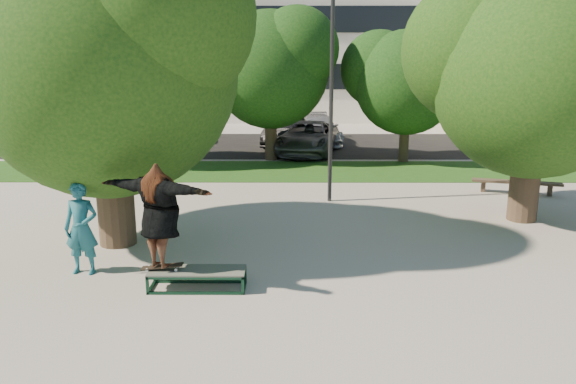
{
  "coord_description": "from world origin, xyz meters",
  "views": [
    {
      "loc": [
        -0.19,
        -11.44,
        4.26
      ],
      "look_at": [
        -0.24,
        0.6,
        1.34
      ],
      "focal_mm": 35.0,
      "sensor_mm": 36.0,
      "label": 1
    }
  ],
  "objects_px": {
    "tree_right": "(532,63)",
    "bystander": "(81,228)",
    "car_silver_a": "(181,130)",
    "bench": "(517,183)",
    "car_dark": "(284,131)",
    "lamppost": "(331,96)",
    "car_silver_b": "(317,129)",
    "tree_left": "(101,49)",
    "car_grey": "(308,138)",
    "grind_box": "(198,279)"
  },
  "relations": [
    {
      "from": "tree_left",
      "to": "car_grey",
      "type": "bearing_deg",
      "value": 68.44
    },
    {
      "from": "lamppost",
      "to": "car_grey",
      "type": "distance_m",
      "value": 8.85
    },
    {
      "from": "car_dark",
      "to": "car_silver_b",
      "type": "distance_m",
      "value": 1.79
    },
    {
      "from": "bench",
      "to": "car_silver_b",
      "type": "relative_size",
      "value": 0.55
    },
    {
      "from": "car_dark",
      "to": "car_silver_b",
      "type": "relative_size",
      "value": 0.88
    },
    {
      "from": "grind_box",
      "to": "car_grey",
      "type": "height_order",
      "value": "car_grey"
    },
    {
      "from": "tree_right",
      "to": "car_dark",
      "type": "bearing_deg",
      "value": 116.75
    },
    {
      "from": "bystander",
      "to": "car_silver_a",
      "type": "relative_size",
      "value": 0.47
    },
    {
      "from": "car_silver_a",
      "to": "bench",
      "type": "bearing_deg",
      "value": -48.72
    },
    {
      "from": "tree_left",
      "to": "car_dark",
      "type": "distance_m",
      "value": 15.65
    },
    {
      "from": "tree_left",
      "to": "lamppost",
      "type": "distance_m",
      "value": 6.7
    },
    {
      "from": "lamppost",
      "to": "car_silver_b",
      "type": "distance_m",
      "value": 11.76
    },
    {
      "from": "car_silver_b",
      "to": "grind_box",
      "type": "bearing_deg",
      "value": -105.29
    },
    {
      "from": "car_grey",
      "to": "tree_left",
      "type": "bearing_deg",
      "value": -101.06
    },
    {
      "from": "bystander",
      "to": "tree_right",
      "type": "bearing_deg",
      "value": 25.5
    },
    {
      "from": "tree_right",
      "to": "car_silver_b",
      "type": "distance_m",
      "value": 14.63
    },
    {
      "from": "tree_left",
      "to": "lamppost",
      "type": "bearing_deg",
      "value": 36.42
    },
    {
      "from": "grind_box",
      "to": "bench",
      "type": "xyz_separation_m",
      "value": [
        8.93,
        7.54,
        0.16
      ]
    },
    {
      "from": "tree_right",
      "to": "bystander",
      "type": "relative_size",
      "value": 3.46
    },
    {
      "from": "grind_box",
      "to": "bystander",
      "type": "relative_size",
      "value": 0.96
    },
    {
      "from": "lamppost",
      "to": "tree_right",
      "type": "bearing_deg",
      "value": -21.28
    },
    {
      "from": "grind_box",
      "to": "car_grey",
      "type": "xyz_separation_m",
      "value": [
        2.54,
        15.1,
        0.52
      ]
    },
    {
      "from": "tree_left",
      "to": "bystander",
      "type": "relative_size",
      "value": 3.78
    },
    {
      "from": "bench",
      "to": "lamppost",
      "type": "bearing_deg",
      "value": -155.18
    },
    {
      "from": "bench",
      "to": "car_silver_a",
      "type": "distance_m",
      "value": 16.47
    },
    {
      "from": "grind_box",
      "to": "car_silver_a",
      "type": "xyz_separation_m",
      "value": [
        -3.71,
        18.1,
        0.49
      ]
    },
    {
      "from": "lamppost",
      "to": "car_grey",
      "type": "relative_size",
      "value": 1.19
    },
    {
      "from": "tree_left",
      "to": "grind_box",
      "type": "xyz_separation_m",
      "value": [
        2.36,
        -2.7,
        -4.23
      ]
    },
    {
      "from": "car_silver_a",
      "to": "bystander",
      "type": "bearing_deg",
      "value": -94.54
    },
    {
      "from": "bystander",
      "to": "bench",
      "type": "distance_m",
      "value": 13.21
    },
    {
      "from": "tree_left",
      "to": "car_silver_a",
      "type": "distance_m",
      "value": 15.91
    },
    {
      "from": "car_grey",
      "to": "bystander",
      "type": "bearing_deg",
      "value": -98.56
    },
    {
      "from": "car_dark",
      "to": "car_silver_b",
      "type": "height_order",
      "value": "car_silver_b"
    },
    {
      "from": "lamppost",
      "to": "car_silver_a",
      "type": "xyz_separation_m",
      "value": [
        -6.64,
        11.5,
        -2.47
      ]
    },
    {
      "from": "bystander",
      "to": "car_grey",
      "type": "distance_m",
      "value": 15.15
    },
    {
      "from": "car_silver_b",
      "to": "bench",
      "type": "bearing_deg",
      "value": -66.67
    },
    {
      "from": "tree_right",
      "to": "car_silver_a",
      "type": "xyz_separation_m",
      "value": [
        -11.55,
        13.42,
        -3.41
      ]
    },
    {
      "from": "lamppost",
      "to": "car_silver_b",
      "type": "bearing_deg",
      "value": 89.22
    },
    {
      "from": "bystander",
      "to": "bench",
      "type": "xyz_separation_m",
      "value": [
        11.34,
        6.76,
        -0.59
      ]
    },
    {
      "from": "tree_right",
      "to": "car_dark",
      "type": "height_order",
      "value": "tree_right"
    },
    {
      "from": "lamppost",
      "to": "bench",
      "type": "xyz_separation_m",
      "value": [
        6.0,
        0.94,
        -2.8
      ]
    },
    {
      "from": "bystander",
      "to": "car_dark",
      "type": "relative_size",
      "value": 0.44
    },
    {
      "from": "bystander",
      "to": "car_silver_a",
      "type": "height_order",
      "value": "bystander"
    },
    {
      "from": "bench",
      "to": "car_silver_a",
      "type": "height_order",
      "value": "car_silver_a"
    },
    {
      "from": "car_silver_a",
      "to": "car_silver_b",
      "type": "bearing_deg",
      "value": -8.83
    },
    {
      "from": "car_dark",
      "to": "grind_box",
      "type": "bearing_deg",
      "value": -85.38
    },
    {
      "from": "tree_right",
      "to": "car_grey",
      "type": "xyz_separation_m",
      "value": [
        -5.31,
        10.42,
        -3.38
      ]
    },
    {
      "from": "grind_box",
      "to": "tree_right",
      "type": "bearing_deg",
      "value": 30.86
    },
    {
      "from": "tree_right",
      "to": "bench",
      "type": "relative_size",
      "value": 2.42
    },
    {
      "from": "car_dark",
      "to": "lamppost",
      "type": "bearing_deg",
      "value": -72.79
    }
  ]
}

